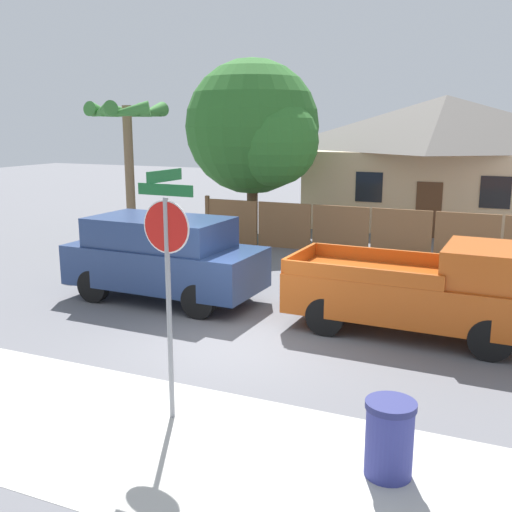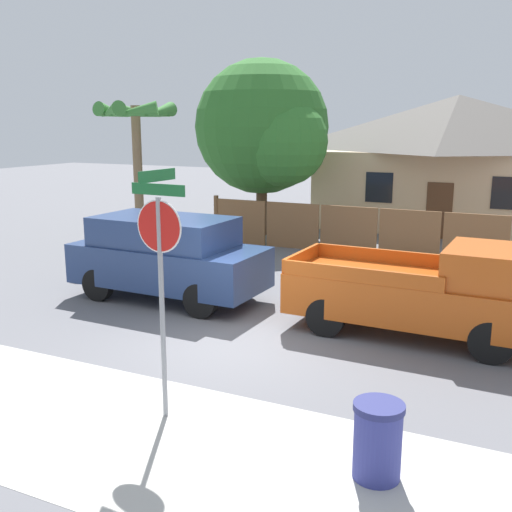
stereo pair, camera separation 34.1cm
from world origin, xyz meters
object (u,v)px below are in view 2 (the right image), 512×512
(oak_tree, at_px, (266,130))
(red_suv, at_px, (168,255))
(palm_tree, at_px, (136,125))
(trash_bin, at_px, (378,440))
(orange_pickup, at_px, (428,292))
(stop_sign, at_px, (160,254))
(house, at_px, (455,159))

(oak_tree, xyz_separation_m, red_suv, (1.32, -8.39, -2.76))
(oak_tree, xyz_separation_m, palm_tree, (-2.25, -4.56, 0.18))
(palm_tree, xyz_separation_m, trash_bin, (9.80, -8.92, -3.51))
(palm_tree, distance_m, red_suv, 6.00)
(orange_pickup, bearing_deg, stop_sign, -117.57)
(oak_tree, xyz_separation_m, trash_bin, (7.55, -13.48, -3.33))
(palm_tree, height_order, orange_pickup, palm_tree)
(palm_tree, height_order, red_suv, palm_tree)
(house, bearing_deg, palm_tree, -128.84)
(house, xyz_separation_m, oak_tree, (-5.80, -5.44, 1.14))
(house, relative_size, trash_bin, 11.31)
(house, distance_m, trash_bin, 19.13)
(red_suv, bearing_deg, palm_tree, 134.64)
(house, distance_m, stop_sign, 18.75)
(oak_tree, bearing_deg, palm_tree, -116.27)
(house, bearing_deg, orange_pickup, -84.17)
(oak_tree, bearing_deg, red_suv, -81.08)
(oak_tree, relative_size, stop_sign, 1.83)
(house, height_order, stop_sign, house)
(house, xyz_separation_m, stop_sign, (-1.31, -18.70, -0.33))
(oak_tree, distance_m, stop_sign, 14.08)
(oak_tree, height_order, stop_sign, oak_tree)
(house, xyz_separation_m, trash_bin, (1.75, -18.92, -2.19))
(red_suv, bearing_deg, orange_pickup, 1.54)
(orange_pickup, bearing_deg, trash_bin, -84.62)
(house, height_order, orange_pickup, house)
(oak_tree, distance_m, red_suv, 8.93)
(house, height_order, red_suv, house)
(oak_tree, distance_m, trash_bin, 15.81)
(red_suv, bearing_deg, house, 73.64)
(stop_sign, bearing_deg, oak_tree, 111.23)
(red_suv, height_order, trash_bin, red_suv)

